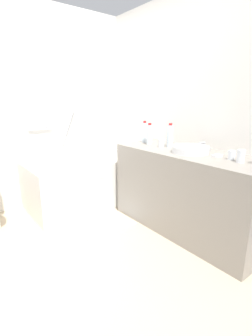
{
  "coord_description": "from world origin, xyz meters",
  "views": [
    {
      "loc": [
        -0.76,
        -1.83,
        1.32
      ],
      "look_at": [
        0.75,
        0.11,
        0.64
      ],
      "focal_mm": 26.35,
      "sensor_mm": 36.0,
      "label": 1
    }
  ],
  "objects_px": {
    "water_bottle_3": "(145,132)",
    "drinking_glass_1": "(241,156)",
    "drinking_glass_0": "(161,143)",
    "bath_mat": "(104,224)",
    "sink_basin": "(190,149)",
    "bathtub": "(85,180)",
    "sink_faucet": "(203,147)",
    "drinking_glass_2": "(232,155)",
    "water_bottle_0": "(170,136)",
    "water_bottle_1": "(150,134)",
    "soap_dish": "(217,156)"
  },
  "relations": [
    {
      "from": "bathtub",
      "to": "bath_mat",
      "type": "bearing_deg",
      "value": -101.96
    },
    {
      "from": "water_bottle_0",
      "to": "water_bottle_3",
      "type": "relative_size",
      "value": 1.01
    },
    {
      "from": "sink_basin",
      "to": "water_bottle_0",
      "type": "height_order",
      "value": "water_bottle_0"
    },
    {
      "from": "water_bottle_1",
      "to": "soap_dish",
      "type": "distance_m",
      "value": 0.85
    },
    {
      "from": "water_bottle_3",
      "to": "bath_mat",
      "type": "bearing_deg",
      "value": -171.69
    },
    {
      "from": "bathtub",
      "to": "drinking_glass_2",
      "type": "xyz_separation_m",
      "value": [
        0.52,
        -1.67,
        0.55
      ]
    },
    {
      "from": "bathtub",
      "to": "water_bottle_1",
      "type": "height_order",
      "value": "bathtub"
    },
    {
      "from": "sink_basin",
      "to": "soap_dish",
      "type": "distance_m",
      "value": 0.26
    },
    {
      "from": "drinking_glass_0",
      "to": "sink_faucet",
      "type": "bearing_deg",
      "value": -58.52
    },
    {
      "from": "drinking_glass_2",
      "to": "soap_dish",
      "type": "xyz_separation_m",
      "value": [
        -0.0,
        0.13,
        -0.03
      ]
    },
    {
      "from": "water_bottle_1",
      "to": "water_bottle_3",
      "type": "xyz_separation_m",
      "value": [
        0.05,
        0.14,
        0.01
      ]
    },
    {
      "from": "bathtub",
      "to": "sink_basin",
      "type": "bearing_deg",
      "value": -69.82
    },
    {
      "from": "water_bottle_0",
      "to": "water_bottle_1",
      "type": "distance_m",
      "value": 0.26
    },
    {
      "from": "sink_basin",
      "to": "soap_dish",
      "type": "height_order",
      "value": "sink_basin"
    },
    {
      "from": "bathtub",
      "to": "drinking_glass_2",
      "type": "relative_size",
      "value": 18.35
    },
    {
      "from": "bathtub",
      "to": "water_bottle_1",
      "type": "bearing_deg",
      "value": -55.57
    },
    {
      "from": "soap_dish",
      "to": "bath_mat",
      "type": "relative_size",
      "value": 0.15
    },
    {
      "from": "drinking_glass_0",
      "to": "bath_mat",
      "type": "relative_size",
      "value": 0.16
    },
    {
      "from": "water_bottle_3",
      "to": "drinking_glass_2",
      "type": "relative_size",
      "value": 3.26
    },
    {
      "from": "sink_faucet",
      "to": "drinking_glass_1",
      "type": "height_order",
      "value": "drinking_glass_1"
    },
    {
      "from": "sink_basin",
      "to": "bath_mat",
      "type": "relative_size",
      "value": 0.6
    },
    {
      "from": "water_bottle_0",
      "to": "water_bottle_3",
      "type": "bearing_deg",
      "value": 90.83
    },
    {
      "from": "bathtub",
      "to": "drinking_glass_0",
      "type": "height_order",
      "value": "bathtub"
    },
    {
      "from": "bathtub",
      "to": "sink_basin",
      "type": "relative_size",
      "value": 4.08
    },
    {
      "from": "sink_basin",
      "to": "water_bottle_0",
      "type": "bearing_deg",
      "value": 78.8
    },
    {
      "from": "bath_mat",
      "to": "drinking_glass_0",
      "type": "bearing_deg",
      "value": -23.9
    },
    {
      "from": "sink_basin",
      "to": "bath_mat",
      "type": "distance_m",
      "value": 1.22
    },
    {
      "from": "sink_faucet",
      "to": "water_bottle_0",
      "type": "xyz_separation_m",
      "value": [
        -0.14,
        0.33,
        0.08
      ]
    },
    {
      "from": "water_bottle_3",
      "to": "drinking_glass_1",
      "type": "bearing_deg",
      "value": -92.29
    },
    {
      "from": "water_bottle_0",
      "to": "bath_mat",
      "type": "xyz_separation_m",
      "value": [
        -0.67,
        0.3,
        -0.95
      ]
    },
    {
      "from": "sink_faucet",
      "to": "drinking_glass_2",
      "type": "height_order",
      "value": "sink_faucet"
    },
    {
      "from": "bathtub",
      "to": "soap_dish",
      "type": "distance_m",
      "value": 1.7
    },
    {
      "from": "soap_dish",
      "to": "bath_mat",
      "type": "xyz_separation_m",
      "value": [
        -0.65,
        0.89,
        -0.84
      ]
    },
    {
      "from": "bathtub",
      "to": "sink_basin",
      "type": "xyz_separation_m",
      "value": [
        0.47,
        -1.28,
        0.54
      ]
    },
    {
      "from": "drinking_glass_2",
      "to": "bath_mat",
      "type": "xyz_separation_m",
      "value": [
        -0.65,
        1.02,
        -0.86
      ]
    },
    {
      "from": "water_bottle_3",
      "to": "drinking_glass_0",
      "type": "distance_m",
      "value": 0.37
    },
    {
      "from": "bath_mat",
      "to": "sink_basin",
      "type": "bearing_deg",
      "value": -46.05
    },
    {
      "from": "sink_basin",
      "to": "drinking_glass_2",
      "type": "xyz_separation_m",
      "value": [
        0.05,
        -0.39,
        0.01
      ]
    },
    {
      "from": "water_bottle_3",
      "to": "soap_dish",
      "type": "bearing_deg",
      "value": -90.65
    },
    {
      "from": "sink_basin",
      "to": "drinking_glass_2",
      "type": "height_order",
      "value": "drinking_glass_2"
    },
    {
      "from": "water_bottle_0",
      "to": "drinking_glass_0",
      "type": "relative_size",
      "value": 2.78
    },
    {
      "from": "water_bottle_1",
      "to": "drinking_glass_1",
      "type": "height_order",
      "value": "water_bottle_1"
    },
    {
      "from": "sink_faucet",
      "to": "drinking_glass_2",
      "type": "bearing_deg",
      "value": -111.94
    },
    {
      "from": "sink_faucet",
      "to": "drinking_glass_0",
      "type": "xyz_separation_m",
      "value": [
        -0.23,
        0.37,
        0.01
      ]
    },
    {
      "from": "water_bottle_1",
      "to": "bath_mat",
      "type": "distance_m",
      "value": 1.12
    },
    {
      "from": "bath_mat",
      "to": "bathtub",
      "type": "bearing_deg",
      "value": 78.04
    },
    {
      "from": "drinking_glass_2",
      "to": "sink_basin",
      "type": "bearing_deg",
      "value": 97.05
    },
    {
      "from": "water_bottle_0",
      "to": "soap_dish",
      "type": "bearing_deg",
      "value": -91.66
    },
    {
      "from": "water_bottle_1",
      "to": "bathtub",
      "type": "bearing_deg",
      "value": 124.43
    },
    {
      "from": "drinking_glass_1",
      "to": "drinking_glass_2",
      "type": "bearing_deg",
      "value": 69.03
    }
  ]
}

